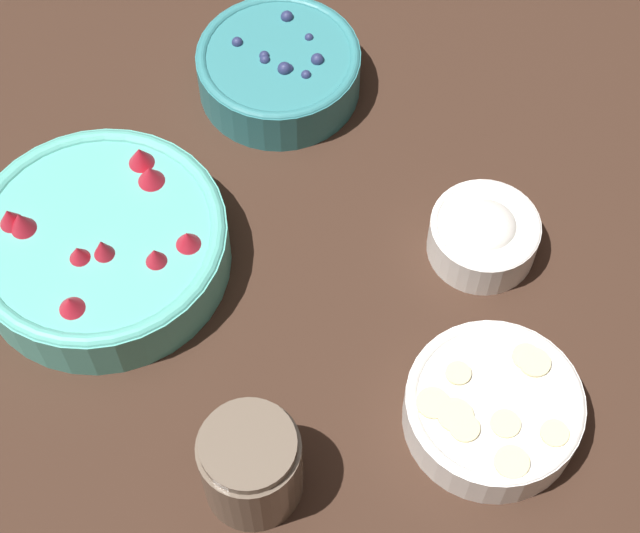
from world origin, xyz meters
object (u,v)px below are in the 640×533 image
at_px(bowl_blueberries, 279,68).
at_px(bowl_cream, 484,233).
at_px(bowl_strawberries, 101,243).
at_px(jar_chocolate, 251,466).
at_px(bowl_bananas, 493,408).

relative_size(bowl_blueberries, bowl_cream, 1.64).
bearing_deg(bowl_cream, bowl_strawberries, -134.75).
distance_m(bowl_strawberries, bowl_blueberries, 0.30).
bearing_deg(bowl_blueberries, jar_chocolate, -48.85).
height_order(bowl_blueberries, bowl_cream, bowl_blueberries).
height_order(bowl_blueberries, jar_chocolate, jar_chocolate).
bearing_deg(bowl_bananas, bowl_strawberries, -161.88).
distance_m(bowl_blueberries, bowl_bananas, 0.46).
xyz_separation_m(bowl_cream, jar_chocolate, (0.01, -0.35, 0.02)).
bearing_deg(bowl_strawberries, bowl_cream, 45.25).
height_order(bowl_strawberries, bowl_bananas, bowl_strawberries).
distance_m(bowl_strawberries, bowl_bananas, 0.43).
height_order(bowl_bananas, jar_chocolate, jar_chocolate).
relative_size(bowl_strawberries, bowl_blueberries, 1.41).
bearing_deg(bowl_blueberries, bowl_cream, -2.66).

